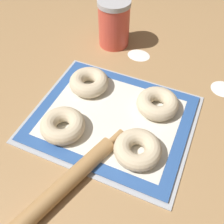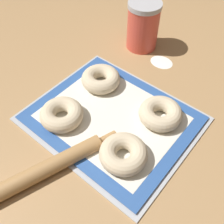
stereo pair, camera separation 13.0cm
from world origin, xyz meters
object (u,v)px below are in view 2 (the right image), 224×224
Objects in this scene: bagel_back_right at (160,113)px; rolling_pin at (33,176)px; bagel_front_right at (123,154)px; bagel_back_left at (101,79)px; baking_tray at (112,118)px; flour_canister at (143,26)px; bagel_front_left at (62,114)px.

rolling_pin is at bearing -111.01° from bagel_back_right.
bagel_front_right and bagel_back_left have the same top height.
bagel_back_left is (-0.11, 0.08, 0.03)m from baking_tray.
flour_canister is at bearing 96.21° from bagel_back_left.
bagel_back_left is 0.72× the size of flour_canister.
flour_canister reaches higher than bagel_front_left.
bagel_front_right is (0.11, -0.09, 0.03)m from baking_tray.
rolling_pin is at bearing -79.11° from flour_canister.
flour_canister reaches higher than bagel_back_left.
bagel_back_right is at bearing 90.04° from bagel_front_right.
flour_canister is (-0.03, 0.26, 0.05)m from bagel_back_left.
bagel_back_left is at bearing 142.85° from bagel_front_right.
bagel_back_left is (-0.22, 0.17, 0.00)m from bagel_front_right.
bagel_back_left is at bearing -179.98° from bagel_back_right.
bagel_back_left and bagel_back_right have the same top height.
bagel_front_left and bagel_back_left have the same top height.
bagel_front_right is 0.22m from rolling_pin.
bagel_back_right reaches higher than rolling_pin.
bagel_back_right reaches higher than baking_tray.
bagel_front_right is at bearing -59.74° from flour_canister.
baking_tray is at bearing -67.46° from flour_canister.
bagel_front_left is 0.72× the size of flour_canister.
rolling_pin is (-0.13, -0.18, -0.01)m from bagel_front_right.
baking_tray is 3.73× the size of bagel_back_left.
baking_tray is at bearing -35.80° from bagel_back_left.
bagel_front_left is at bearing -177.17° from bagel_front_right.
bagel_front_right is at bearing -89.96° from bagel_back_right.
bagel_front_right is at bearing -37.15° from bagel_back_left.
bagel_front_right is 0.28m from bagel_back_left.
baking_tray is at bearing 84.50° from rolling_pin.
bagel_back_right is (-0.00, 0.17, 0.00)m from bagel_front_right.
bagel_front_left is 0.27m from bagel_back_right.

